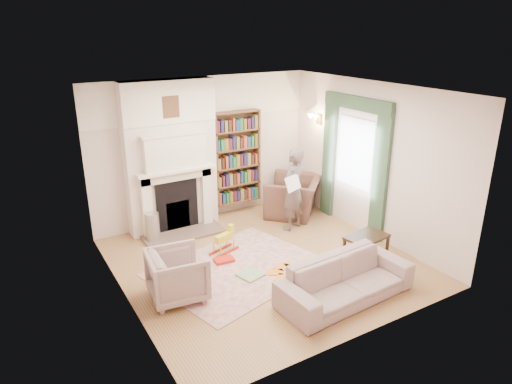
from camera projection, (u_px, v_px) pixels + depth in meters
floor at (264, 262)px, 7.55m from camera, size 4.50×4.50×0.00m
ceiling at (265, 90)px, 6.59m from camera, size 4.50×4.50×0.00m
wall_back at (204, 150)px, 8.88m from camera, size 4.50×0.00×4.50m
wall_front at (367, 236)px, 5.25m from camera, size 4.50×0.00×4.50m
wall_left at (119, 210)px, 5.99m from camera, size 0.00×4.50×4.50m
wall_right at (371, 161)px, 8.15m from camera, size 0.00×4.50×4.50m
fireplace at (171, 158)px, 8.37m from camera, size 1.70×0.58×2.80m
bookcase at (236, 158)px, 9.17m from camera, size 1.00×0.24×1.85m
window at (355, 153)px, 8.45m from camera, size 0.02×0.90×1.30m
curtain_left at (380, 176)px, 7.95m from camera, size 0.07×0.32×2.40m
curtain_right at (329, 158)px, 9.08m from camera, size 0.07×0.32×2.40m
pelmet at (357, 103)px, 8.10m from camera, size 0.09×1.70×0.24m
wall_sconce at (311, 120)px, 9.08m from camera, size 0.20×0.24×0.24m
rug at (238, 268)px, 7.32m from camera, size 2.93×2.51×0.01m
armchair_reading at (294, 196)px, 9.37m from camera, size 1.54×1.53×0.75m
armchair_left at (177, 275)px, 6.45m from camera, size 0.87×0.86×0.72m
sofa at (346, 280)px, 6.44m from camera, size 2.07×0.91×0.59m
man_reading at (293, 189)px, 8.53m from camera, size 0.68×0.57×1.59m
newspaper at (293, 183)px, 8.22m from camera, size 0.41×0.25×0.27m
coffee_table at (366, 248)px, 7.52m from camera, size 0.76×0.56×0.45m
paraffin_heater at (153, 228)px, 8.16m from camera, size 0.27×0.27×0.55m
rocking_horse at (224, 240)px, 7.77m from camera, size 0.57×0.36×0.46m
board_game at (250, 275)px, 7.10m from camera, size 0.41×0.41×0.03m
game_box_lid at (224, 260)px, 7.52m from camera, size 0.34×0.24×0.05m
comic_annuals at (283, 271)px, 7.23m from camera, size 0.66×0.57×0.02m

